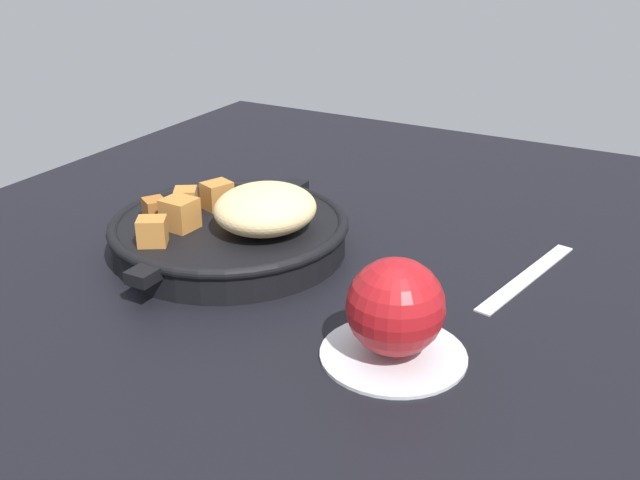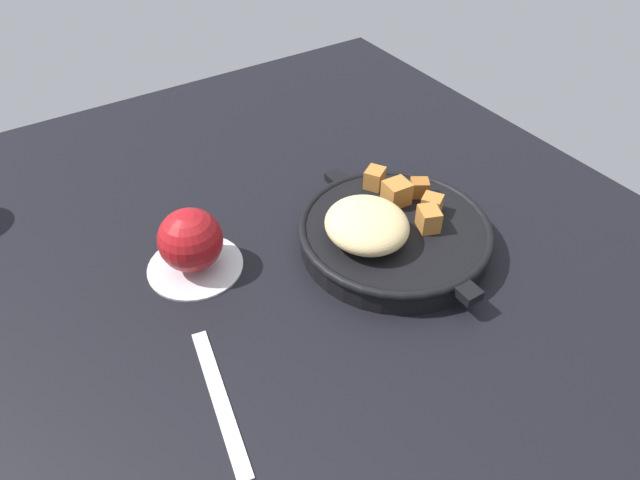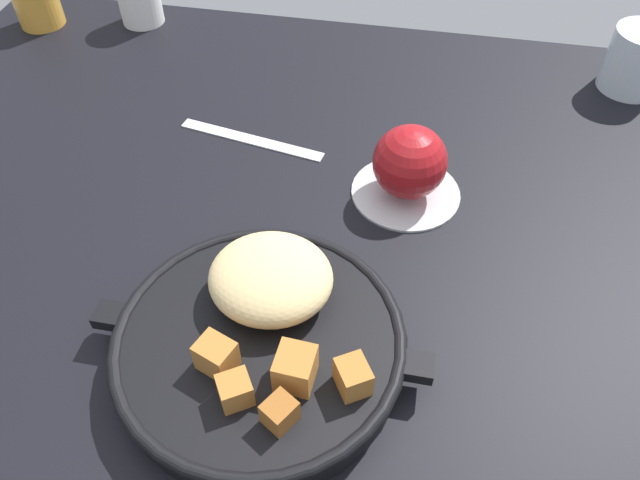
% 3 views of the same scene
% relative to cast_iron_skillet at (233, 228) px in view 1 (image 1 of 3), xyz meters
% --- Properties ---
extents(ground_plane, '(1.15, 0.97, 0.02)m').
position_rel_cast_iron_skillet_xyz_m(ground_plane, '(0.01, 0.11, -0.04)').
color(ground_plane, black).
extents(cast_iron_skillet, '(0.29, 0.25, 0.08)m').
position_rel_cast_iron_skillet_xyz_m(cast_iron_skillet, '(0.00, 0.00, 0.00)').
color(cast_iron_skillet, black).
rests_on(cast_iron_skillet, ground_plane).
extents(saucer_plate, '(0.12, 0.12, 0.01)m').
position_rel_cast_iron_skillet_xyz_m(saucer_plate, '(0.10, 0.23, -0.02)').
color(saucer_plate, '#B7BABF').
rests_on(saucer_plate, ground_plane).
extents(red_apple, '(0.08, 0.08, 0.08)m').
position_rel_cast_iron_skillet_xyz_m(red_apple, '(0.10, 0.23, 0.02)').
color(red_apple, maroon).
rests_on(red_apple, saucer_plate).
extents(butter_knife, '(0.18, 0.05, 0.00)m').
position_rel_cast_iron_skillet_xyz_m(butter_knife, '(-0.09, 0.29, -0.03)').
color(butter_knife, silver).
rests_on(butter_knife, ground_plane).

